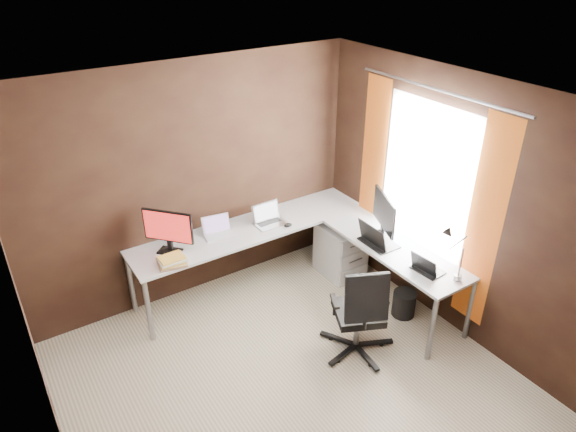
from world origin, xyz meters
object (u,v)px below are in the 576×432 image
object	(u,v)px
laptop_black_big	(376,240)
wastebasket	(404,304)
laptop_white	(218,231)
office_chair	(358,327)
book_stack	(172,261)
desk_lamp	(453,248)
monitor_left	(168,229)
drawer_pedestal	(341,250)
monitor_right	(384,214)
laptop_silver	(268,219)
laptop_black_small	(426,268)

from	to	relation	value
laptop_black_big	wastebasket	bearing A→B (deg)	-155.33
laptop_black_big	laptop_white	bearing A→B (deg)	50.33
office_chair	book_stack	bearing A→B (deg)	159.62
desk_lamp	book_stack	bearing A→B (deg)	165.20
monitor_left	laptop_black_big	world-z (taller)	monitor_left
laptop_black_big	wastebasket	distance (m)	0.74
drawer_pedestal	wastebasket	world-z (taller)	drawer_pedestal
monitor_right	laptop_silver	world-z (taller)	monitor_right
wastebasket	laptop_black_big	bearing A→B (deg)	114.22
drawer_pedestal	office_chair	size ratio (longest dim) A/B	0.61
office_chair	wastebasket	xyz separation A→B (m)	(0.75, 0.15, -0.15)
laptop_black_big	monitor_left	bearing A→B (deg)	60.62
monitor_right	drawer_pedestal	bearing A→B (deg)	32.39
drawer_pedestal	monitor_left	distance (m)	2.01
monitor_right	office_chair	world-z (taller)	monitor_right
laptop_white	desk_lamp	xyz separation A→B (m)	(1.39, -1.85, 0.29)
laptop_white	book_stack	size ratio (longest dim) A/B	1.09
monitor_right	wastebasket	xyz separation A→B (m)	(-0.02, -0.43, -0.85)
book_stack	wastebasket	size ratio (longest dim) A/B	1.08
laptop_black_big	book_stack	world-z (taller)	laptop_black_big
monitor_right	laptop_black_small	size ratio (longest dim) A/B	1.77
laptop_silver	office_chair	size ratio (longest dim) A/B	0.33
book_stack	desk_lamp	bearing A→B (deg)	-38.44
wastebasket	laptop_white	bearing A→B (deg)	135.24
laptop_black_small	office_chair	bearing A→B (deg)	74.03
laptop_black_small	wastebasket	xyz separation A→B (m)	(0.08, 0.28, -0.64)
monitor_right	laptop_black_small	world-z (taller)	monitor_right
drawer_pedestal	laptop_white	bearing A→B (deg)	162.76
drawer_pedestal	laptop_white	world-z (taller)	laptop_white
laptop_silver	desk_lamp	distance (m)	1.97
monitor_right	laptop_white	bearing A→B (deg)	79.07
laptop_black_big	book_stack	size ratio (longest dim) A/B	1.29
laptop_white	laptop_black_small	world-z (taller)	laptop_white
book_stack	laptop_white	bearing A→B (deg)	23.24
laptop_white	desk_lamp	bearing A→B (deg)	-44.28
monitor_left	office_chair	world-z (taller)	monitor_left
office_chair	desk_lamp	bearing A→B (deg)	1.92
laptop_black_small	desk_lamp	distance (m)	0.35
monitor_right	office_chair	distance (m)	1.19
monitor_left	desk_lamp	distance (m)	2.65
laptop_black_small	book_stack	bearing A→B (deg)	48.80
laptop_black_small	monitor_right	bearing A→B (deg)	-13.47
monitor_right	office_chair	xyz separation A→B (m)	(-0.77, -0.58, -0.71)
monitor_left	laptop_silver	distance (m)	1.12
monitor_left	laptop_black_small	bearing A→B (deg)	7.34
laptop_black_small	book_stack	xyz separation A→B (m)	(-1.92, 1.40, -0.00)
drawer_pedestal	wastebasket	distance (m)	0.99
drawer_pedestal	laptop_black_small	world-z (taller)	laptop_black_small
monitor_left	laptop_silver	size ratio (longest dim) A/B	1.37
monitor_right	laptop_black_small	distance (m)	0.75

